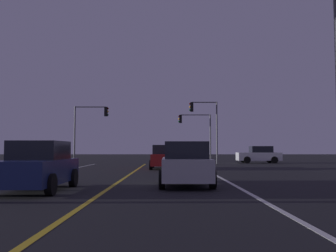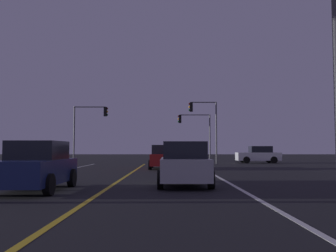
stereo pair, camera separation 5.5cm
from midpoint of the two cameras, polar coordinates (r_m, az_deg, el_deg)
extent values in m
cube|color=silver|center=(13.86, 10.83, -9.36)|extent=(0.16, 43.08, 0.01)
cube|color=gold|center=(13.79, -9.17, -9.40)|extent=(0.16, 43.08, 0.01)
cylinder|color=black|center=(16.01, -0.91, -7.42)|extent=(0.22, 0.68, 0.68)
cylinder|color=black|center=(16.08, 5.57, -7.39)|extent=(0.22, 0.68, 0.68)
cylinder|color=black|center=(13.32, -1.09, -8.21)|extent=(0.22, 0.68, 0.68)
cylinder|color=black|center=(13.41, 6.71, -8.15)|extent=(0.22, 0.68, 0.68)
cube|color=#B7BABF|center=(14.66, 2.56, -6.52)|extent=(1.80, 4.30, 0.80)
cube|color=black|center=(14.39, 2.59, -3.71)|extent=(1.60, 2.10, 0.64)
cube|color=red|center=(12.54, 0.23, -6.58)|extent=(0.24, 0.08, 0.16)
cube|color=red|center=(12.60, 5.73, -6.55)|extent=(0.24, 0.08, 0.16)
cylinder|color=black|center=(28.23, -2.47, -5.73)|extent=(0.22, 0.68, 0.68)
cylinder|color=black|center=(28.21, 1.20, -5.73)|extent=(0.22, 0.68, 0.68)
cylinder|color=black|center=(25.53, -2.73, -5.96)|extent=(0.22, 0.68, 0.68)
cylinder|color=black|center=(25.51, 1.33, -5.97)|extent=(0.22, 0.68, 0.68)
cube|color=maroon|center=(26.85, -0.67, -5.16)|extent=(1.80, 4.30, 0.80)
cube|color=black|center=(26.59, -0.67, -3.63)|extent=(1.60, 2.10, 0.64)
cube|color=red|center=(24.76, -2.12, -5.07)|extent=(0.24, 0.08, 0.16)
cube|color=red|center=(24.74, 0.67, -5.07)|extent=(0.24, 0.08, 0.16)
cylinder|color=black|center=(37.51, 11.96, -5.11)|extent=(0.68, 0.22, 0.68)
cylinder|color=black|center=(39.28, 11.41, -5.04)|extent=(0.68, 0.22, 0.68)
cylinder|color=black|center=(38.16, 15.94, -5.02)|extent=(0.68, 0.22, 0.68)
cylinder|color=black|center=(39.90, 15.23, -4.96)|extent=(0.68, 0.22, 0.68)
cube|color=silver|center=(38.68, 13.64, -4.56)|extent=(4.30, 1.80, 0.80)
cube|color=black|center=(38.73, 13.98, -3.49)|extent=(2.10, 1.60, 0.64)
cube|color=red|center=(38.65, 16.88, -4.36)|extent=(0.08, 0.24, 0.16)
cube|color=red|center=(39.80, 16.38, -4.34)|extent=(0.08, 0.24, 0.16)
cylinder|color=black|center=(11.99, -17.70, -8.56)|extent=(0.22, 0.68, 0.68)
cylinder|color=black|center=(14.58, -14.45, -7.69)|extent=(0.22, 0.68, 0.68)
cylinder|color=black|center=(15.13, -21.13, -7.41)|extent=(0.22, 0.68, 0.68)
cube|color=navy|center=(13.53, -19.58, -6.58)|extent=(1.80, 4.30, 0.80)
cube|color=black|center=(13.74, -19.17, -3.53)|extent=(1.60, 2.10, 0.64)
cube|color=red|center=(15.36, -14.82, -5.90)|extent=(0.24, 0.08, 0.16)
cube|color=red|center=(15.70, -19.08, -5.77)|extent=(0.24, 0.08, 0.16)
cylinder|color=#4C4C51|center=(35.92, 7.43, -1.02)|extent=(0.14, 0.14, 5.96)
cylinder|color=#4C4C51|center=(36.03, 5.50, 3.64)|extent=(2.40, 0.10, 0.10)
cube|color=black|center=(35.89, 3.60, 2.94)|extent=(0.28, 0.36, 0.90)
sphere|color=#3A0605|center=(35.91, 3.34, 3.41)|extent=(0.20, 0.20, 0.20)
sphere|color=orange|center=(35.88, 3.34, 2.94)|extent=(0.20, 0.20, 0.20)
sphere|color=#063816|center=(35.84, 3.34, 2.46)|extent=(0.20, 0.20, 0.20)
cylinder|color=#4C4C51|center=(36.73, -14.20, -1.35)|extent=(0.14, 0.14, 5.51)
cylinder|color=#4C4C51|center=(36.59, -11.87, 2.87)|extent=(2.98, 0.10, 0.10)
cube|color=black|center=(36.27, -9.57, 2.19)|extent=(0.28, 0.36, 0.90)
sphere|color=#3A0605|center=(36.27, -9.32, 2.66)|extent=(0.20, 0.20, 0.20)
sphere|color=orange|center=(36.24, -9.32, 2.19)|extent=(0.20, 0.20, 0.20)
sphere|color=#063816|center=(36.21, -9.33, 1.72)|extent=(0.20, 0.20, 0.20)
cylinder|color=#4C4C51|center=(41.37, 6.45, -1.85)|extent=(0.14, 0.14, 5.24)
cylinder|color=#4C4C51|center=(41.37, 4.15, 1.71)|extent=(3.29, 0.10, 0.10)
cube|color=black|center=(41.24, 1.87, 1.09)|extent=(0.28, 0.36, 0.90)
sphere|color=#3A0605|center=(41.26, 1.65, 1.50)|extent=(0.20, 0.20, 0.20)
sphere|color=orange|center=(41.24, 1.65, 1.09)|extent=(0.20, 0.20, 0.20)
sphere|color=#063816|center=(41.21, 1.65, 0.67)|extent=(0.20, 0.20, 0.20)
camera|label=1|loc=(0.03, -90.03, 0.00)|focal=39.74mm
camera|label=2|loc=(0.03, 89.97, 0.00)|focal=39.74mm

